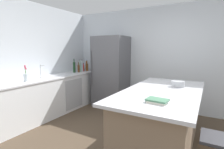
# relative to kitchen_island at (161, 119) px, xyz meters

# --- Properties ---
(wall_rear) EXTENTS (6.00, 0.10, 2.60)m
(wall_rear) POSITION_rel_kitchen_island_xyz_m (-0.57, 1.84, 0.83)
(wall_rear) COLOR silver
(wall_rear) RESTS_ON ground_plane
(wall_left) EXTENTS (0.10, 6.00, 2.60)m
(wall_left) POSITION_rel_kitchen_island_xyz_m (-3.02, -0.41, 0.83)
(wall_left) COLOR silver
(wall_left) RESTS_ON ground_plane
(counter_run_left) EXTENTS (0.69, 2.99, 0.90)m
(counter_run_left) POSITION_rel_kitchen_island_xyz_m (-2.64, 0.21, -0.02)
(counter_run_left) COLOR white
(counter_run_left) RESTS_ON ground_plane
(kitchen_island) EXTENTS (1.05, 2.11, 0.92)m
(kitchen_island) POSITION_rel_kitchen_island_xyz_m (0.00, 0.00, 0.00)
(kitchen_island) COLOR #8E755B
(kitchen_island) RESTS_ON ground_plane
(refrigerator) EXTENTS (0.85, 0.74, 1.88)m
(refrigerator) POSITION_rel_kitchen_island_xyz_m (-1.74, 1.44, 0.47)
(refrigerator) COLOR #56565B
(refrigerator) RESTS_ON ground_plane
(bar_stool) EXTENTS (0.36, 0.36, 0.67)m
(bar_stool) POSITION_rel_kitchen_island_xyz_m (0.73, -0.67, 0.08)
(bar_stool) COLOR #473828
(bar_stool) RESTS_ON ground_plane
(sink_faucet) EXTENTS (0.15, 0.05, 0.30)m
(sink_faucet) POSITION_rel_kitchen_island_xyz_m (-2.69, -0.05, 0.59)
(sink_faucet) COLOR silver
(sink_faucet) RESTS_ON counter_run_left
(flower_vase) EXTENTS (0.09, 0.09, 0.33)m
(flower_vase) POSITION_rel_kitchen_island_xyz_m (-2.58, -0.49, 0.53)
(flower_vase) COLOR silver
(flower_vase) RESTS_ON counter_run_left
(vinegar_bottle) EXTENTS (0.05, 0.05, 0.28)m
(vinegar_bottle) POSITION_rel_kitchen_island_xyz_m (-2.71, 1.60, 0.54)
(vinegar_bottle) COLOR #994C23
(vinegar_bottle) RESTS_ON counter_run_left
(whiskey_bottle) EXTENTS (0.08, 0.08, 0.30)m
(whiskey_bottle) POSITION_rel_kitchen_island_xyz_m (-2.61, 1.49, 0.55)
(whiskey_bottle) COLOR brown
(whiskey_bottle) RESTS_ON counter_run_left
(hot_sauce_bottle) EXTENTS (0.05, 0.05, 0.24)m
(hot_sauce_bottle) POSITION_rel_kitchen_island_xyz_m (-2.66, 1.40, 0.53)
(hot_sauce_bottle) COLOR red
(hot_sauce_bottle) RESTS_ON counter_run_left
(soda_bottle) EXTENTS (0.07, 0.07, 0.34)m
(soda_bottle) POSITION_rel_kitchen_island_xyz_m (-2.63, 1.30, 0.57)
(soda_bottle) COLOR silver
(soda_bottle) RESTS_ON counter_run_left
(gin_bottle) EXTENTS (0.07, 0.07, 0.34)m
(gin_bottle) POSITION_rel_kitchen_island_xyz_m (-2.63, 1.22, 0.56)
(gin_bottle) COLOR #8CB79E
(gin_bottle) RESTS_ON counter_run_left
(syrup_bottle) EXTENTS (0.06, 0.06, 0.28)m
(syrup_bottle) POSITION_rel_kitchen_island_xyz_m (-2.61, 1.12, 0.54)
(syrup_bottle) COLOR #5B3319
(syrup_bottle) RESTS_ON counter_run_left
(wine_bottle) EXTENTS (0.07, 0.07, 0.38)m
(wine_bottle) POSITION_rel_kitchen_island_xyz_m (-2.68, 1.02, 0.58)
(wine_bottle) COLOR #19381E
(wine_bottle) RESTS_ON counter_run_left
(cookbook_stack) EXTENTS (0.25, 0.19, 0.04)m
(cookbook_stack) POSITION_rel_kitchen_island_xyz_m (0.09, -0.64, 0.48)
(cookbook_stack) COLOR silver
(cookbook_stack) RESTS_ON kitchen_island
(mixing_bowl) EXTENTS (0.21, 0.21, 0.09)m
(mixing_bowl) POSITION_rel_kitchen_island_xyz_m (0.16, 0.38, 0.50)
(mixing_bowl) COLOR #B2B5BA
(mixing_bowl) RESTS_ON kitchen_island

